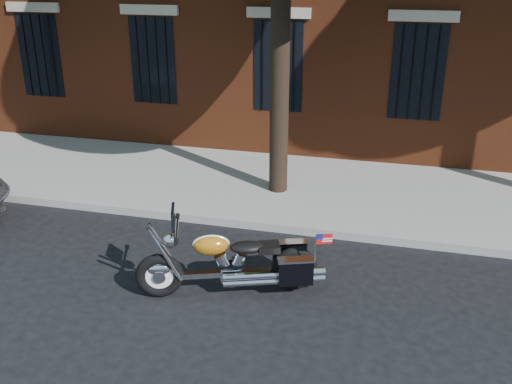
# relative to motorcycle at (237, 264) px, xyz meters

# --- Properties ---
(ground) EXTENTS (120.00, 120.00, 0.00)m
(ground) POSITION_rel_motorcycle_xyz_m (-0.70, 0.72, -0.46)
(ground) COLOR black
(ground) RESTS_ON ground
(curb) EXTENTS (40.00, 0.16, 0.15)m
(curb) POSITION_rel_motorcycle_xyz_m (-0.70, 2.10, -0.38)
(curb) COLOR gray
(curb) RESTS_ON ground
(sidewalk) EXTENTS (40.00, 3.60, 0.15)m
(sidewalk) POSITION_rel_motorcycle_xyz_m (-0.70, 3.98, -0.38)
(sidewalk) COLOR gray
(sidewalk) RESTS_ON ground
(motorcycle) EXTENTS (2.66, 1.32, 1.36)m
(motorcycle) POSITION_rel_motorcycle_xyz_m (0.00, 0.00, 0.00)
(motorcycle) COLOR black
(motorcycle) RESTS_ON ground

